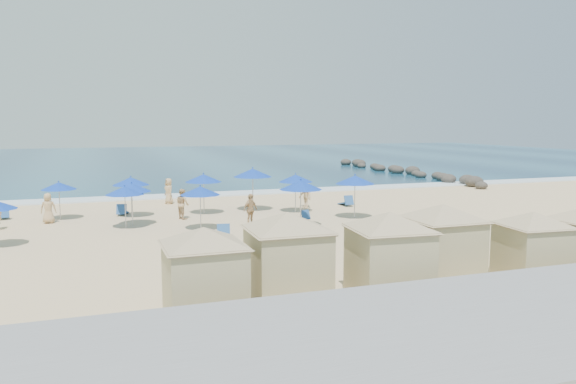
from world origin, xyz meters
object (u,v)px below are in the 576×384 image
Objects in this scene: beachgoer_4 at (169,191)px; cabana_4 at (533,238)px; beachgoer_3 at (305,194)px; cabana_1 at (288,245)px; umbrella_4 at (132,188)px; umbrella_8 at (253,173)px; umbrella_2 at (125,191)px; rock_jetty at (403,171)px; beachgoer_5 at (48,208)px; umbrella_9 at (296,178)px; umbrella_1 at (59,186)px; umbrella_6 at (203,178)px; cabana_2 at (389,244)px; beachgoer_1 at (183,204)px; umbrella_3 at (131,181)px; cabana_3 at (442,233)px; cabana_0 at (204,261)px; umbrella_10 at (355,180)px; umbrella_5 at (200,191)px; umbrella_7 at (301,185)px; beachgoer_2 at (250,210)px; trash_bin at (372,241)px.

cabana_4 is at bearing 7.43° from beachgoer_4.
beachgoer_4 is (-7.76, 4.39, -0.00)m from beachgoer_3.
cabana_1 is 2.83× the size of beachgoer_4.
umbrella_8 is at bearing 20.33° from umbrella_4.
umbrella_2 is 0.83× the size of umbrella_8.
umbrella_4 reaches higher than rock_jetty.
umbrella_9 is at bearing 178.25° from beachgoer_5.
rock_jetty is at bearing 28.18° from umbrella_1.
umbrella_2 is 0.91× the size of umbrella_6.
beachgoer_5 is at bearing -69.15° from beachgoer_4.
umbrella_8 is (0.74, 17.52, 0.61)m from cabana_2.
umbrella_1 is 7.57m from beachgoer_4.
umbrella_4 is at bearing 58.89° from umbrella_2.
umbrella_1 reaches higher than beachgoer_5.
umbrella_4 reaches higher than umbrella_2.
umbrella_2 reaches higher than umbrella_1.
umbrella_1 is 6.72m from beachgoer_1.
beachgoer_3 is at bearing 1.54° from umbrella_8.
umbrella_4 is at bearing -93.04° from umbrella_3.
beachgoer_3 is at bearing 84.51° from cabana_3.
cabana_0 is at bearing 108.49° from beachgoer_5.
umbrella_3 is 12.41m from umbrella_10.
umbrella_4 is at bearing 122.67° from cabana_3.
cabana_2 is 1.00× the size of cabana_3.
cabana_1 is 11.83m from umbrella_5.
beachgoer_1 is (-5.23, 4.47, -1.32)m from umbrella_7.
umbrella_7 is 2.93m from beachgoer_2.
umbrella_2 is 1.30× the size of beachgoer_3.
cabana_1 is at bearing 175.20° from cabana_4.
umbrella_9 is 0.94× the size of umbrella_10.
umbrella_4 is at bearing -36.18° from beachgoer_4.
umbrella_8 is (7.54, 3.28, 0.38)m from umbrella_2.
beachgoer_2 reaches higher than beachgoer_5.
cabana_3 is at bearing -55.00° from umbrella_2.
umbrella_6 is 8.37m from beachgoer_5.
umbrella_5 is 1.34× the size of beachgoer_3.
umbrella_3 is at bearing 175.43° from umbrella_6.
cabana_3 is 10.71m from umbrella_7.
umbrella_7 is 1.48× the size of beachgoer_3.
cabana_3 is 2.05× the size of umbrella_5.
cabana_4 is (2.88, -0.93, -0.17)m from cabana_3.
beachgoer_2 is (2.97, -3.14, -0.01)m from beachgoer_1.
cabana_3 is 2.11× the size of umbrella_2.
umbrella_8 is 1.64× the size of beachgoer_5.
cabana_4 is 17.67m from beachgoer_3.
umbrella_2 is (3.22, -3.81, 0.05)m from umbrella_1.
cabana_0 is 1.84× the size of umbrella_6.
trash_bin is 0.43× the size of beachgoer_1.
umbrella_5 is 0.91× the size of umbrella_7.
trash_bin is 14.73m from umbrella_3.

